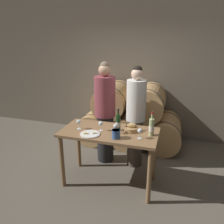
# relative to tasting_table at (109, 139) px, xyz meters

# --- Properties ---
(ground_plane) EXTENTS (10.00, 10.00, 0.00)m
(ground_plane) POSITION_rel_tasting_table_xyz_m (0.00, 0.00, -0.75)
(ground_plane) COLOR #665E51
(stone_wall_back) EXTENTS (10.00, 0.12, 3.20)m
(stone_wall_back) POSITION_rel_tasting_table_xyz_m (0.00, 2.06, 0.85)
(stone_wall_back) COLOR #706656
(stone_wall_back) RESTS_ON ground_plane
(barrel_stack) EXTENTS (2.15, 0.97, 1.29)m
(barrel_stack) POSITION_rel_tasting_table_xyz_m (-0.00, 1.46, -0.17)
(barrel_stack) COLOR tan
(barrel_stack) RESTS_ON ground_plane
(tasting_table) EXTENTS (1.42, 0.70, 0.88)m
(tasting_table) POSITION_rel_tasting_table_xyz_m (0.00, 0.00, 0.00)
(tasting_table) COLOR olive
(tasting_table) RESTS_ON ground_plane
(person_left) EXTENTS (0.36, 0.36, 1.81)m
(person_left) POSITION_rel_tasting_table_xyz_m (-0.28, 0.64, 0.18)
(person_left) COLOR #232326
(person_left) RESTS_ON ground_plane
(person_right) EXTENTS (0.33, 0.33, 1.77)m
(person_right) POSITION_rel_tasting_table_xyz_m (0.27, 0.64, 0.16)
(person_right) COLOR #4C4238
(person_right) RESTS_ON ground_plane
(wine_bottle_red) EXTENTS (0.07, 0.07, 0.33)m
(wine_bottle_red) POSITION_rel_tasting_table_xyz_m (0.12, 0.06, 0.25)
(wine_bottle_red) COLOR #193819
(wine_bottle_red) RESTS_ON tasting_table
(wine_bottle_white) EXTENTS (0.07, 0.07, 0.34)m
(wine_bottle_white) POSITION_rel_tasting_table_xyz_m (0.61, 0.03, 0.26)
(wine_bottle_white) COLOR #ADBC7F
(wine_bottle_white) RESTS_ON tasting_table
(blue_crock) EXTENTS (0.12, 0.12, 0.12)m
(blue_crock) POSITION_rel_tasting_table_xyz_m (0.16, -0.20, 0.20)
(blue_crock) COLOR #335693
(blue_crock) RESTS_ON tasting_table
(bread_basket) EXTENTS (0.20, 0.20, 0.13)m
(bread_basket) POSITION_rel_tasting_table_xyz_m (0.31, 0.09, 0.18)
(bread_basket) COLOR tan
(bread_basket) RESTS_ON tasting_table
(cheese_plate) EXTENTS (0.28, 0.28, 0.04)m
(cheese_plate) POSITION_rel_tasting_table_xyz_m (-0.22, -0.19, 0.14)
(cheese_plate) COLOR white
(cheese_plate) RESTS_ON tasting_table
(wine_glass_far_left) EXTENTS (0.07, 0.07, 0.15)m
(wine_glass_far_left) POSITION_rel_tasting_table_xyz_m (-0.46, -0.05, 0.24)
(wine_glass_far_left) COLOR white
(wine_glass_far_left) RESTS_ON tasting_table
(wine_glass_left) EXTENTS (0.07, 0.07, 0.15)m
(wine_glass_left) POSITION_rel_tasting_table_xyz_m (-0.12, -0.02, 0.24)
(wine_glass_left) COLOR white
(wine_glass_left) RESTS_ON tasting_table
(wine_glass_center) EXTENTS (0.07, 0.07, 0.15)m
(wine_glass_center) POSITION_rel_tasting_table_xyz_m (0.11, -0.05, 0.24)
(wine_glass_center) COLOR white
(wine_glass_center) RESTS_ON tasting_table
(wine_glass_right) EXTENTS (0.07, 0.07, 0.15)m
(wine_glass_right) POSITION_rel_tasting_table_xyz_m (0.47, -0.12, 0.24)
(wine_glass_right) COLOR white
(wine_glass_right) RESTS_ON tasting_table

